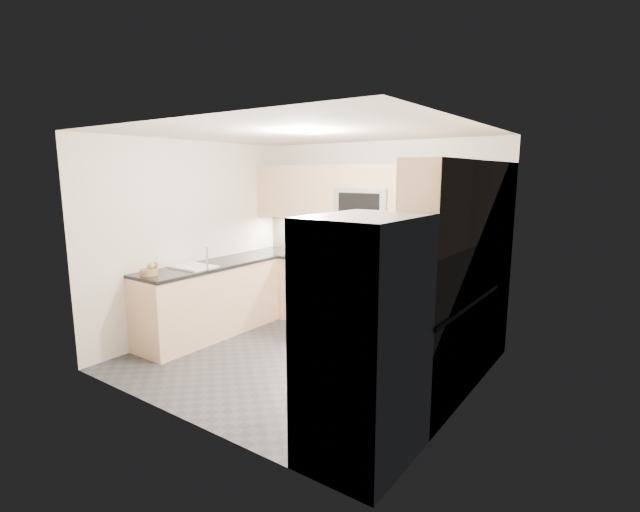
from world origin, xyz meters
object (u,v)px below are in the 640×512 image
at_px(gas_range, 360,297).
at_px(refrigerator, 364,341).
at_px(microwave, 366,203).
at_px(fruit_basket, 149,272).
at_px(cutting_board, 299,253).
at_px(utensil_bowl, 455,267).

xyz_separation_m(gas_range, refrigerator, (1.45, -2.43, 0.45)).
xyz_separation_m(gas_range, microwave, (0.00, 0.12, 1.24)).
xyz_separation_m(refrigerator, fruit_basket, (-3.01, 0.32, 0.08)).
relative_size(microwave, cutting_board, 1.98).
height_order(microwave, fruit_basket, microwave).
distance_m(refrigerator, fruit_basket, 3.03).
height_order(refrigerator, utensil_bowl, refrigerator).
height_order(gas_range, fruit_basket, fruit_basket).
xyz_separation_m(microwave, fruit_basket, (-1.56, -2.23, -0.72)).
distance_m(microwave, refrigerator, 3.04).
distance_m(gas_range, cutting_board, 1.15).
relative_size(refrigerator, cutting_board, 4.68).
xyz_separation_m(microwave, utensil_bowl, (1.25, -0.09, -0.69)).
height_order(gas_range, refrigerator, refrigerator).
bearing_deg(microwave, gas_range, -90.00).
xyz_separation_m(cutting_board, fruit_basket, (-0.52, -2.13, 0.03)).
bearing_deg(cutting_board, gas_range, -1.19).
bearing_deg(fruit_basket, cutting_board, 76.22).
bearing_deg(utensil_bowl, cutting_board, -179.58).
bearing_deg(gas_range, utensil_bowl, 1.74).
relative_size(utensil_bowl, fruit_basket, 1.26).
height_order(gas_range, microwave, microwave).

